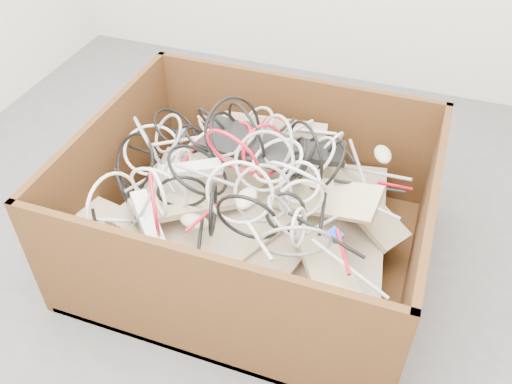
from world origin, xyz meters
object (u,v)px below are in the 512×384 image
(power_strip_right, at_px, (150,226))
(vga_plug, at_px, (335,235))
(cardboard_box, at_px, (250,228))
(power_strip_left, at_px, (186,170))

(power_strip_right, bearing_deg, vga_plug, 61.23)
(cardboard_box, relative_size, power_strip_left, 4.43)
(vga_plug, bearing_deg, cardboard_box, -170.97)
(cardboard_box, height_order, power_strip_right, cardboard_box)
(power_strip_left, bearing_deg, power_strip_right, -105.56)
(power_strip_right, bearing_deg, cardboard_box, 96.26)
(cardboard_box, relative_size, vga_plug, 26.35)
(cardboard_box, relative_size, power_strip_right, 4.26)
(cardboard_box, xyz_separation_m, power_strip_left, (-0.22, -0.03, 0.24))
(power_strip_left, relative_size, power_strip_right, 0.96)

